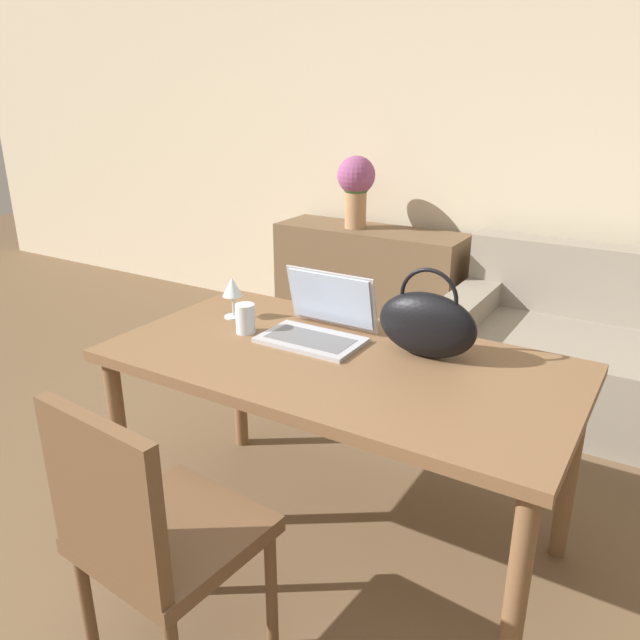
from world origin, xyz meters
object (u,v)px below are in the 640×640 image
at_px(drinking_glass, 245,319).
at_px(flower_vase, 356,184).
at_px(couch, 618,364).
at_px(laptop, 321,320).
at_px(wine_glass, 232,289).
at_px(handbag, 427,324).
at_px(chair, 151,530).

height_order(drinking_glass, flower_vase, flower_vase).
bearing_deg(flower_vase, couch, -8.39).
distance_m(laptop, drinking_glass, 0.28).
bearing_deg(wine_glass, couch, 48.82).
bearing_deg(drinking_glass, couch, 54.01).
xyz_separation_m(laptop, drinking_glass, (-0.26, -0.11, -0.01)).
relative_size(couch, handbag, 5.12).
height_order(laptop, wine_glass, laptop).
bearing_deg(drinking_glass, laptop, 23.53).
distance_m(couch, drinking_glass, 2.04).
xyz_separation_m(couch, flower_vase, (-1.68, 0.25, 0.76)).
bearing_deg(chair, handbag, 73.10).
bearing_deg(drinking_glass, chair, -70.35).
relative_size(chair, handbag, 2.63).
distance_m(chair, wine_glass, 1.05).
bearing_deg(wine_glass, chair, -64.60).
height_order(drinking_glass, handbag, handbag).
bearing_deg(flower_vase, laptop, -65.50).
height_order(chair, flower_vase, flower_vase).
height_order(couch, wine_glass, wine_glass).
relative_size(drinking_glass, flower_vase, 0.24).
height_order(chair, couch, chair).
distance_m(wine_glass, handbag, 0.80).
bearing_deg(wine_glass, laptop, 0.95).
height_order(couch, drinking_glass, drinking_glass).
bearing_deg(wine_glass, flower_vase, 102.49).
height_order(chair, laptop, laptop).
bearing_deg(laptop, wine_glass, -179.05).
height_order(laptop, handbag, handbag).
distance_m(drinking_glass, flower_vase, 1.93).
bearing_deg(handbag, couch, 71.00).
bearing_deg(flower_vase, wine_glass, -77.51).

